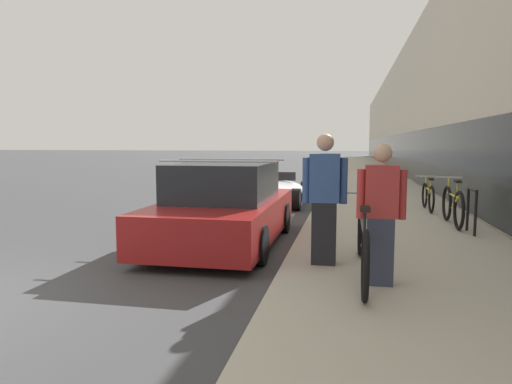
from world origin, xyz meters
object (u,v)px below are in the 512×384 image
(tandem_bicycle, at_px, (362,243))
(cruiser_bike_middle, at_px, (428,196))
(person_rider, at_px, (381,214))
(vintage_roadster_curbside, at_px, (273,191))
(person_bystander, at_px, (324,199))
(cruiser_bike_nearest, at_px, (453,206))
(parked_sedan_curbside, at_px, (224,208))
(bike_rack_hoop, at_px, (472,206))

(tandem_bicycle, xyz_separation_m, cruiser_bike_middle, (1.78, 6.15, -0.05))
(person_rider, bearing_deg, tandem_bicycle, 118.09)
(tandem_bicycle, distance_m, vintage_roadster_curbside, 7.82)
(person_bystander, bearing_deg, cruiser_bike_middle, 68.13)
(cruiser_bike_nearest, height_order, parked_sedan_curbside, parked_sedan_curbside)
(tandem_bicycle, bearing_deg, cruiser_bike_middle, 73.83)
(person_rider, xyz_separation_m, cruiser_bike_middle, (1.59, 6.51, -0.48))
(cruiser_bike_middle, relative_size, vintage_roadster_curbside, 0.40)
(person_rider, height_order, cruiser_bike_nearest, person_rider)
(cruiser_bike_nearest, xyz_separation_m, parked_sedan_curbside, (-4.26, -2.11, 0.13))
(tandem_bicycle, xyz_separation_m, parked_sedan_curbside, (-2.35, 1.92, 0.12))
(cruiser_bike_middle, height_order, vintage_roadster_curbside, cruiser_bike_middle)
(person_bystander, distance_m, bike_rack_hoop, 3.77)
(person_bystander, distance_m, cruiser_bike_middle, 6.17)
(cruiser_bike_nearest, height_order, vintage_roadster_curbside, cruiser_bike_nearest)
(person_rider, distance_m, cruiser_bike_nearest, 4.73)
(tandem_bicycle, bearing_deg, vintage_roadster_curbside, 107.76)
(person_bystander, xyz_separation_m, parked_sedan_curbside, (-1.84, 1.47, -0.37))
(cruiser_bike_middle, bearing_deg, cruiser_bike_nearest, -86.36)
(parked_sedan_curbside, bearing_deg, cruiser_bike_nearest, 26.30)
(bike_rack_hoop, xyz_separation_m, cruiser_bike_nearest, (-0.15, 0.86, -0.11))
(vintage_roadster_curbside, bearing_deg, parked_sedan_curbside, -89.59)
(tandem_bicycle, bearing_deg, bike_rack_hoop, 56.85)
(person_rider, distance_m, bike_rack_hoop, 4.01)
(cruiser_bike_middle, bearing_deg, person_rider, -103.74)
(bike_rack_hoop, bearing_deg, person_bystander, -133.40)
(tandem_bicycle, xyz_separation_m, person_rider, (0.19, -0.36, 0.43))
(cruiser_bike_nearest, bearing_deg, person_bystander, -124.10)
(bike_rack_hoop, relative_size, cruiser_bike_nearest, 0.45)
(cruiser_bike_middle, bearing_deg, parked_sedan_curbside, -134.31)
(person_rider, relative_size, vintage_roadster_curbside, 0.41)
(tandem_bicycle, height_order, cruiser_bike_nearest, tandem_bicycle)
(bike_rack_hoop, distance_m, cruiser_bike_middle, 3.00)
(cruiser_bike_nearest, distance_m, cruiser_bike_middle, 2.13)
(cruiser_bike_nearest, bearing_deg, person_rider, -111.49)
(bike_rack_hoop, bearing_deg, tandem_bicycle, -123.15)
(person_rider, height_order, person_bystander, person_bystander)
(person_rider, xyz_separation_m, person_bystander, (-0.70, 0.80, 0.07))
(tandem_bicycle, xyz_separation_m, bike_rack_hoop, (2.07, 3.17, 0.10))
(cruiser_bike_nearest, xyz_separation_m, cruiser_bike_middle, (-0.14, 2.12, -0.05))
(bike_rack_hoop, distance_m, cruiser_bike_nearest, 0.88)
(person_rider, distance_m, person_bystander, 1.07)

